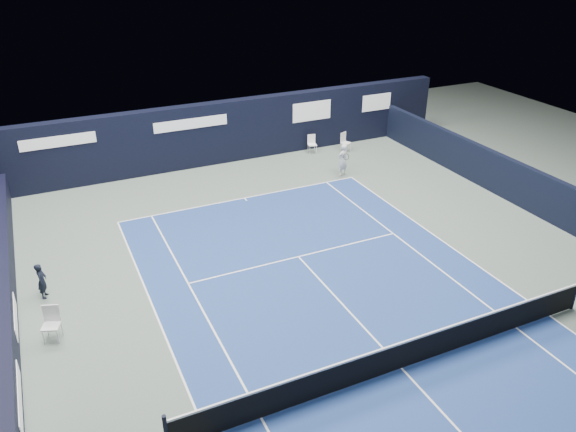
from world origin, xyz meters
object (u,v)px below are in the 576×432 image
(folding_chair_back_a, at_px, (312,142))
(line_judge_chair, at_px, (51,321))
(tennis_net, at_px, (403,354))
(folding_chair_back_b, at_px, (345,141))
(tennis_player, at_px, (343,160))

(folding_chair_back_a, bearing_deg, line_judge_chair, -131.79)
(line_judge_chair, height_order, tennis_net, tennis_net)
(folding_chair_back_b, distance_m, tennis_player, 3.33)
(tennis_net, relative_size, tennis_player, 8.26)
(tennis_net, bearing_deg, tennis_player, 67.06)
(folding_chair_back_b, relative_size, tennis_net, 0.08)
(line_judge_chair, bearing_deg, folding_chair_back_b, 53.51)
(line_judge_chair, bearing_deg, tennis_net, -11.50)
(tennis_net, bearing_deg, line_judge_chair, 147.66)
(folding_chair_back_b, bearing_deg, line_judge_chair, -170.03)
(folding_chair_back_b, distance_m, line_judge_chair, 18.28)
(tennis_player, bearing_deg, folding_chair_back_a, 88.54)
(folding_chair_back_b, bearing_deg, tennis_player, -144.56)
(folding_chair_back_b, relative_size, line_judge_chair, 0.93)
(folding_chair_back_b, xyz_separation_m, tennis_net, (-6.99, -15.19, -0.06))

